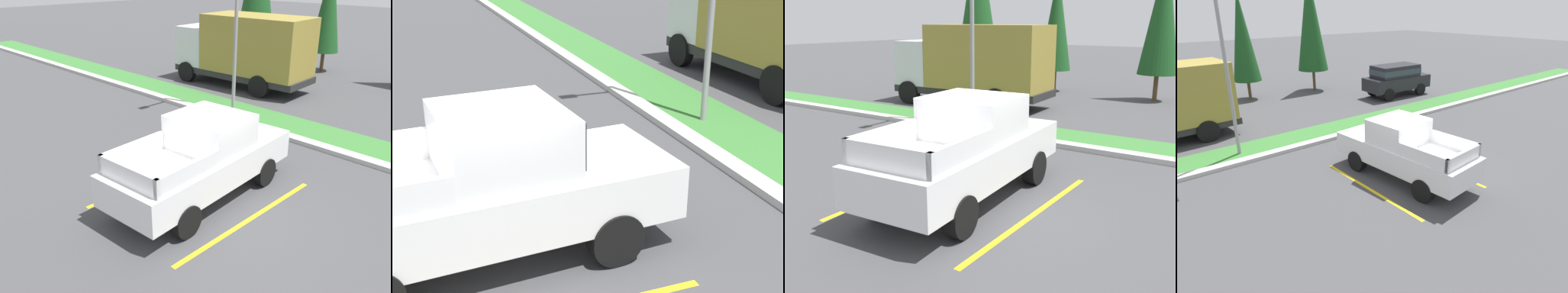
# 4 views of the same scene
# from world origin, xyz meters

# --- Properties ---
(ground_plane) EXTENTS (120.00, 120.00, 0.00)m
(ground_plane) POSITION_xyz_m (0.00, 0.00, 0.00)
(ground_plane) COLOR #424244
(parking_line_near) EXTENTS (0.12, 4.80, 0.01)m
(parking_line_near) POSITION_xyz_m (-1.66, 0.15, 0.00)
(parking_line_near) COLOR yellow
(parking_line_near) RESTS_ON ground
(curb_strip) EXTENTS (56.00, 0.40, 0.15)m
(curb_strip) POSITION_xyz_m (0.00, 5.00, 0.07)
(curb_strip) COLOR #B2B2AD
(curb_strip) RESTS_ON ground
(pickup_truck_main) EXTENTS (2.26, 5.35, 2.10)m
(pickup_truck_main) POSITION_xyz_m (-0.11, 0.20, 1.04)
(pickup_truck_main) COLOR black
(pickup_truck_main) RESTS_ON ground
(cargo_truck_distant) EXTENTS (6.92, 2.80, 3.40)m
(cargo_truck_distant) POSITION_xyz_m (-6.17, 9.29, 1.85)
(cargo_truck_distant) COLOR black
(cargo_truck_distant) RESTS_ON ground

